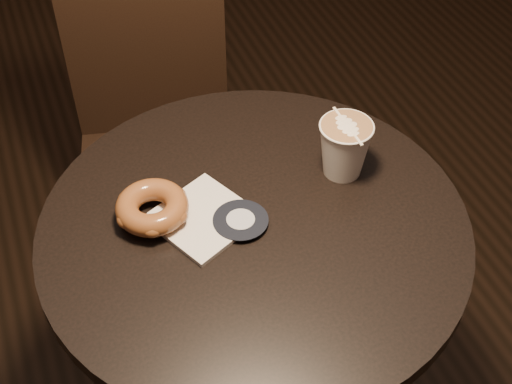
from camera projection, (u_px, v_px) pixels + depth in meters
cafe_table at (254, 296)px, 1.29m from camera, size 0.70×0.70×0.75m
chair at (153, 118)px, 1.70m from camera, size 0.44×0.44×0.93m
pastry_bag at (203, 218)px, 1.15m from camera, size 0.19×0.19×0.01m
doughnut at (152, 207)px, 1.13m from camera, size 0.12×0.12×0.04m
latte_cup at (344, 149)px, 1.20m from camera, size 0.09×0.09×0.10m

